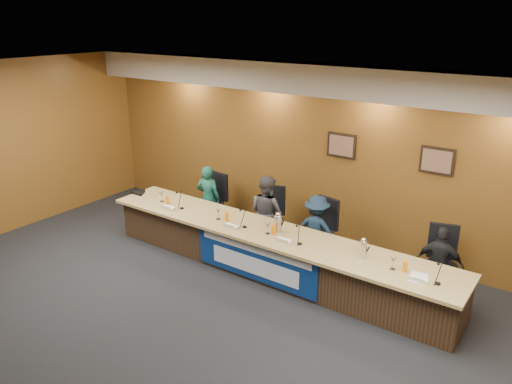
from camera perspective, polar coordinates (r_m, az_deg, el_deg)
floor at (r=6.66m, az=-10.61°, el=-17.17°), size 10.00×10.00×0.00m
ceiling at (r=5.41m, az=-12.76°, el=11.13°), size 10.00×8.00×0.04m
wall_back at (r=8.88m, az=7.44°, el=4.15°), size 10.00×0.04×3.20m
soffit at (r=8.40m, az=7.03°, el=12.67°), size 10.00×0.50×0.50m
dais_body at (r=8.04m, az=1.58°, el=-6.97°), size 6.00×0.80×0.70m
dais_top at (r=7.84m, az=1.40°, el=-4.66°), size 6.10×0.95×0.05m
banner at (r=7.72m, az=-0.16°, el=-7.90°), size 2.20×0.02×0.65m
banner_text_upper at (r=7.62m, az=-0.22°, el=-6.61°), size 2.00×0.01×0.10m
banner_text_lower at (r=7.75m, az=-0.21°, el=-8.46°), size 1.60×0.01×0.28m
wall_photo_left at (r=8.62m, az=9.77°, el=5.26°), size 0.52×0.04×0.42m
wall_photo_right at (r=8.08m, az=19.99°, el=3.38°), size 0.52×0.04×0.42m
panelist_a at (r=9.54m, az=-5.48°, el=-0.71°), size 0.53×0.42×1.29m
panelist_b at (r=8.76m, az=1.22°, el=-2.34°), size 0.75×0.64×1.34m
panelist_c at (r=8.32m, az=6.91°, el=-4.30°), size 0.81×0.53×1.19m
panelist_d at (r=7.69m, az=20.23°, el=-7.74°), size 0.70×0.36×1.15m
office_chair_a at (r=9.67m, az=-5.06°, el=-1.44°), size 0.52×0.52×0.08m
office_chair_b at (r=8.91m, az=1.58°, el=-3.27°), size 0.59×0.59×0.08m
office_chair_c at (r=8.45m, az=7.20°, el=-4.78°), size 0.56×0.56×0.08m
office_chair_d at (r=7.82m, az=20.36°, el=-8.07°), size 0.60×0.60×0.08m
nameplate_a at (r=8.78m, az=-10.20°, el=-1.73°), size 0.24×0.08×0.10m
microphone_a at (r=8.80m, az=-8.48°, el=-1.84°), size 0.07×0.07×0.02m
juice_glass_a at (r=9.03m, az=-10.12°, el=-0.91°), size 0.06×0.06×0.15m
water_glass_a at (r=9.15m, az=-10.73°, el=-0.56°), size 0.08×0.08×0.18m
nameplate_b at (r=7.92m, az=-3.07°, el=-3.88°), size 0.24×0.08×0.10m
microphone_b at (r=7.96m, az=-1.33°, el=-3.99°), size 0.07×0.07×0.02m
juice_glass_b at (r=8.18m, az=-3.36°, el=-2.84°), size 0.06×0.06×0.15m
water_glass_b at (r=8.25m, az=-4.35°, el=-2.55°), size 0.08×0.08×0.18m
nameplate_c at (r=7.43m, az=2.98°, el=-5.52°), size 0.24×0.08×0.10m
microphone_c at (r=7.42m, az=5.01°, el=-5.91°), size 0.07×0.07×0.02m
juice_glass_c at (r=7.69m, az=2.04°, el=-4.35°), size 0.06×0.06×0.15m
water_glass_c at (r=7.70m, az=1.36°, el=-4.19°), size 0.08×0.08×0.18m
nameplate_d at (r=6.71m, az=17.96°, el=-9.50°), size 0.24×0.08×0.10m
microphone_d at (r=6.78m, az=20.05°, el=-9.80°), size 0.07×0.07×0.02m
juice_glass_d at (r=6.91m, az=16.65°, el=-8.19°), size 0.06×0.06×0.15m
water_glass_d at (r=6.92m, az=15.40°, el=-7.87°), size 0.08×0.08×0.18m
carafe_mid at (r=7.78m, az=2.54°, el=-3.65°), size 0.13×0.13×0.25m
carafe_right at (r=7.12m, az=12.14°, el=-6.46°), size 0.11×0.11×0.25m
speakerphone at (r=9.66m, az=-13.23°, el=-0.08°), size 0.32×0.32×0.05m
paper_stack at (r=6.85m, az=18.05°, el=-9.27°), size 0.26×0.33×0.01m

